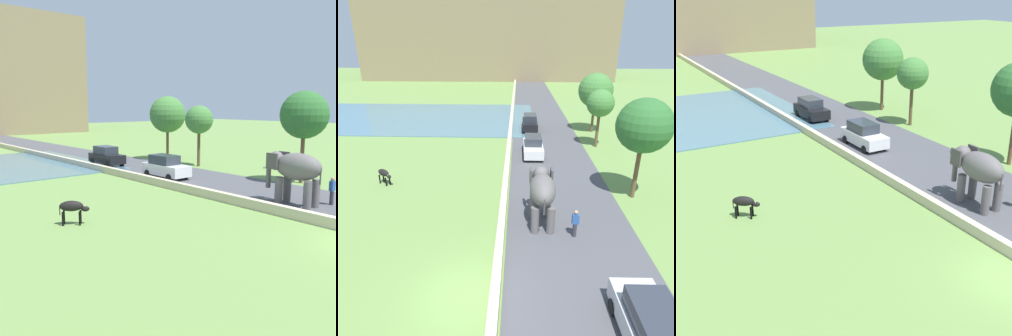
% 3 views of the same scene
% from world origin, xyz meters
% --- Properties ---
extents(ground_plane, '(220.00, 220.00, 0.00)m').
position_xyz_m(ground_plane, '(0.00, 0.00, 0.00)').
color(ground_plane, '#6B8E47').
extents(road_surface, '(7.00, 120.00, 0.06)m').
position_xyz_m(road_surface, '(5.00, 20.00, 0.03)').
color(road_surface, '#4C4C51').
rests_on(road_surface, ground).
extents(barrier_wall, '(0.40, 110.00, 0.54)m').
position_xyz_m(barrier_wall, '(1.20, 18.00, 0.27)').
color(barrier_wall, beige).
rests_on(barrier_wall, ground).
extents(lake, '(36.00, 18.00, 0.08)m').
position_xyz_m(lake, '(-14.00, 31.07, 0.04)').
color(lake, slate).
rests_on(lake, ground).
extents(hill_distant, '(64.00, 28.00, 23.74)m').
position_xyz_m(hill_distant, '(-6.00, 83.94, 11.87)').
color(hill_distant, '#897556').
rests_on(hill_distant, ground).
extents(elephant, '(1.42, 3.47, 2.99)m').
position_xyz_m(elephant, '(3.42, 5.69, 2.04)').
color(elephant, '#605B5B').
rests_on(elephant, ground).
extents(person_beside_elephant, '(0.36, 0.22, 1.63)m').
position_xyz_m(person_beside_elephant, '(5.10, 4.31, 0.87)').
color(person_beside_elephant, '#33333D').
rests_on(person_beside_elephant, ground).
extents(car_black, '(1.83, 4.02, 1.80)m').
position_xyz_m(car_black, '(3.43, 25.42, 0.90)').
color(car_black, black).
rests_on(car_black, ground).
extents(car_white, '(1.81, 4.01, 1.80)m').
position_xyz_m(car_white, '(3.42, 16.78, 0.90)').
color(car_white, white).
rests_on(car_white, ground).
extents(car_silver, '(1.84, 4.02, 1.80)m').
position_xyz_m(car_silver, '(6.58, -1.94, 0.90)').
color(car_silver, '#B7B7BC').
rests_on(car_silver, ground).
extents(cow_black, '(1.33, 1.06, 1.15)m').
position_xyz_m(cow_black, '(-7.57, 10.34, 0.84)').
color(cow_black, black).
rests_on(cow_black, ground).
extents(tree_near, '(3.72, 3.72, 6.52)m').
position_xyz_m(tree_near, '(10.47, 24.94, 4.64)').
color(tree_near, brown).
rests_on(tree_near, ground).
extents(tree_mid, '(3.39, 3.39, 6.59)m').
position_xyz_m(tree_mid, '(9.75, 9.05, 4.87)').
color(tree_mid, brown).
rests_on(tree_mid, ground).
extents(tree_far, '(2.57, 2.57, 5.57)m').
position_xyz_m(tree_far, '(9.72, 19.57, 4.25)').
color(tree_far, brown).
rests_on(tree_far, ground).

